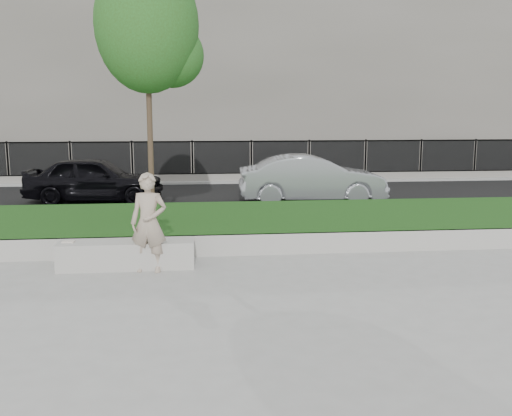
{
  "coord_description": "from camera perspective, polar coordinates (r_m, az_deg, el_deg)",
  "views": [
    {
      "loc": [
        -0.47,
        -9.28,
        2.64
      ],
      "look_at": [
        0.63,
        1.2,
        0.87
      ],
      "focal_mm": 40.0,
      "sensor_mm": 36.0,
      "label": 1
    }
  ],
  "objects": [
    {
      "name": "book",
      "position": [
        10.17,
        -18.22,
        -3.21
      ],
      "size": [
        0.22,
        0.17,
        0.02
      ],
      "primitive_type": "cube",
      "rotation": [
        0.0,
        0.0,
        -0.15
      ],
      "color": "beige",
      "rests_on": "stone_bench"
    },
    {
      "name": "car_dark",
      "position": [
        17.31,
        -15.84,
        2.8
      ],
      "size": [
        4.06,
        1.88,
        1.35
      ],
      "primitive_type": "imported",
      "rotation": [
        0.0,
        0.0,
        1.5
      ],
      "color": "black",
      "rests_on": "street"
    },
    {
      "name": "grass_bank",
      "position": [
        12.53,
        -3.75,
        -1.7
      ],
      "size": [
        34.0,
        4.0,
        0.4
      ],
      "primitive_type": "cube",
      "color": "black",
      "rests_on": "ground"
    },
    {
      "name": "grass_kerb",
      "position": [
        10.62,
        -3.32,
        -3.76
      ],
      "size": [
        34.0,
        0.08,
        0.4
      ],
      "primitive_type": "cube",
      "color": "#A2A097",
      "rests_on": "ground"
    },
    {
      "name": "building_facade",
      "position": [
        29.38,
        -5.25,
        14.13
      ],
      "size": [
        34.0,
        10.0,
        10.0
      ],
      "primitive_type": "cube",
      "color": "#646057",
      "rests_on": "ground"
    },
    {
      "name": "car_silver",
      "position": [
        16.61,
        5.61,
        2.91
      ],
      "size": [
        4.24,
        1.6,
        1.38
      ],
      "primitive_type": "imported",
      "rotation": [
        0.0,
        0.0,
        1.54
      ],
      "color": "gray",
      "rests_on": "street"
    },
    {
      "name": "ground",
      "position": [
        9.66,
        -3.01,
        -6.33
      ],
      "size": [
        90.0,
        90.0,
        0.0
      ],
      "primitive_type": "plane",
      "color": "gray",
      "rests_on": "ground"
    },
    {
      "name": "stone_bench",
      "position": [
        10.05,
        -12.78,
        -4.55
      ],
      "size": [
        2.29,
        0.57,
        0.47
      ],
      "primitive_type": "cube",
      "color": "#A2A097",
      "rests_on": "ground"
    },
    {
      "name": "iron_fence",
      "position": [
        21.39,
        -4.75,
        3.9
      ],
      "size": [
        32.0,
        0.3,
        1.5
      ],
      "color": "slate",
      "rests_on": "far_pavement"
    },
    {
      "name": "man",
      "position": [
        9.62,
        -10.68,
        -1.46
      ],
      "size": [
        0.67,
        0.51,
        1.66
      ],
      "primitive_type": "imported",
      "rotation": [
        0.0,
        0.0,
        -0.19
      ],
      "color": "tan",
      "rests_on": "ground"
    },
    {
      "name": "street",
      "position": [
        17.98,
        -4.46,
        1.15
      ],
      "size": [
        34.0,
        7.0,
        0.04
      ],
      "primitive_type": "cube",
      "color": "black",
      "rests_on": "ground"
    },
    {
      "name": "far_pavement",
      "position": [
        22.44,
        -4.79,
        2.92
      ],
      "size": [
        34.0,
        3.0,
        0.12
      ],
      "primitive_type": "cube",
      "color": "gray",
      "rests_on": "ground"
    },
    {
      "name": "young_tree",
      "position": [
        12.11,
        -10.46,
        17.07
      ],
      "size": [
        2.17,
        2.07,
        5.3
      ],
      "color": "#38281C",
      "rests_on": "grass_bank"
    }
  ]
}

